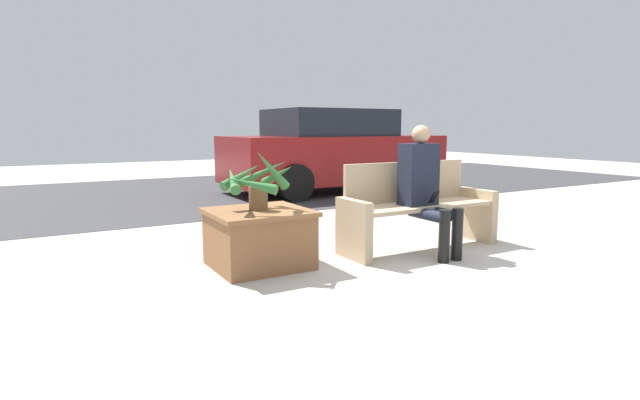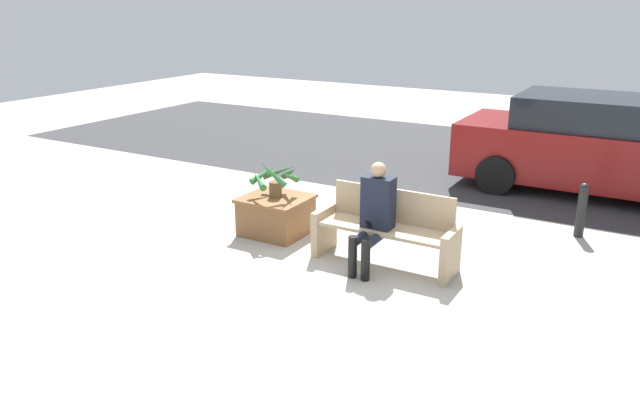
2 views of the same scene
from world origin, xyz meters
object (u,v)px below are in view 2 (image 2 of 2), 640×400
Objects in this scene: parked_car at (591,146)px; bollard_post at (582,209)px; bench at (386,230)px; person_seated at (374,213)px; potted_plant at (276,178)px; planter_box at (276,214)px.

parked_car is 2.30m from bollard_post.
bench reaches higher than bollard_post.
person_seated reaches higher than potted_plant.
planter_box is 1.15× the size of bollard_post.
bollard_post reaches higher than planter_box.
person_seated is 1.81× the size of potted_plant.
potted_plant is at bearing 106.99° from planter_box.
potted_plant is (-1.62, 0.38, 0.10)m from person_seated.
bench is at bearing -110.68° from parked_car.
bench is at bearing -5.53° from planter_box.
bollard_post is (3.55, 1.93, 0.11)m from planter_box.
potted_plant is 4.06m from bollard_post.
bollard_post is at bearing 28.23° from potted_plant.
potted_plant reaches higher than planter_box.
planter_box is (-1.61, 0.36, -0.40)m from person_seated.
bench is 2.01× the size of planter_box.
person_seated is 1.47× the size of planter_box.
parked_car is at bearing 69.32° from bench.
planter_box is 0.50m from potted_plant.
parked_car reaches higher than bench.
potted_plant is 0.94× the size of bollard_post.
potted_plant is at bearing 166.86° from person_seated.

